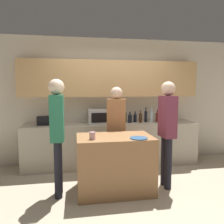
# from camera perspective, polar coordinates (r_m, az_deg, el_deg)

# --- Properties ---
(ground_plane) EXTENTS (14.00, 14.00, 0.00)m
(ground_plane) POSITION_cam_1_polar(r_m,az_deg,el_deg) (3.55, 3.98, -20.97)
(ground_plane) COLOR #BCAD93
(back_wall) EXTENTS (6.40, 0.40, 2.70)m
(back_wall) POSITION_cam_1_polar(r_m,az_deg,el_deg) (4.79, -0.55, 5.16)
(back_wall) COLOR beige
(back_wall) RESTS_ON ground_plane
(back_counter) EXTENTS (3.60, 0.62, 0.89)m
(back_counter) POSITION_cam_1_polar(r_m,az_deg,el_deg) (4.67, -0.01, -8.39)
(back_counter) COLOR #B7AD99
(back_counter) RESTS_ON ground_plane
(kitchen_island) EXTENTS (1.16, 0.73, 0.88)m
(kitchen_island) POSITION_cam_1_polar(r_m,az_deg,el_deg) (3.52, 0.70, -13.35)
(kitchen_island) COLOR #996B42
(kitchen_island) RESTS_ON ground_plane
(microwave) EXTENTS (0.52, 0.39, 0.30)m
(microwave) POSITION_cam_1_polar(r_m,az_deg,el_deg) (4.52, -2.98, -1.18)
(microwave) COLOR #B7BABC
(microwave) RESTS_ON back_counter
(toaster) EXTENTS (0.26, 0.16, 0.18)m
(toaster) POSITION_cam_1_polar(r_m,az_deg,el_deg) (4.54, -17.34, -2.17)
(toaster) COLOR black
(toaster) RESTS_ON back_counter
(potted_plant) EXTENTS (0.14, 0.14, 0.40)m
(potted_plant) POSITION_cam_1_polar(r_m,az_deg,el_deg) (4.94, 15.25, -0.21)
(potted_plant) COLOR silver
(potted_plant) RESTS_ON back_counter
(bottle_0) EXTENTS (0.08, 0.08, 0.29)m
(bottle_0) POSITION_cam_1_polar(r_m,az_deg,el_deg) (4.70, 3.36, -1.36)
(bottle_0) COLOR #194723
(bottle_0) RESTS_ON back_counter
(bottle_1) EXTENTS (0.08, 0.08, 0.23)m
(bottle_1) POSITION_cam_1_polar(r_m,az_deg,el_deg) (4.67, 4.72, -1.74)
(bottle_1) COLOR black
(bottle_1) RESTS_ON back_counter
(bottle_2) EXTENTS (0.07, 0.07, 0.23)m
(bottle_2) POSITION_cam_1_polar(r_m,az_deg,el_deg) (4.76, 6.05, -1.58)
(bottle_2) COLOR black
(bottle_2) RESTS_ON back_counter
(bottle_3) EXTENTS (0.07, 0.07, 0.26)m
(bottle_3) POSITION_cam_1_polar(r_m,az_deg,el_deg) (4.72, 7.46, -1.50)
(bottle_3) COLOR #472814
(bottle_3) RESTS_ON back_counter
(bottle_4) EXTENTS (0.06, 0.06, 0.33)m
(bottle_4) POSITION_cam_1_polar(r_m,az_deg,el_deg) (4.79, 8.81, -1.12)
(bottle_4) COLOR black
(bottle_4) RESTS_ON back_counter
(bottle_5) EXTENTS (0.08, 0.08, 0.31)m
(bottle_5) POSITION_cam_1_polar(r_m,az_deg,el_deg) (4.81, 10.29, -1.20)
(bottle_5) COLOR silver
(bottle_5) RESTS_ON back_counter
(bottle_6) EXTENTS (0.08, 0.08, 0.27)m
(bottle_6) POSITION_cam_1_polar(r_m,az_deg,el_deg) (4.84, 11.75, -1.37)
(bottle_6) COLOR maroon
(bottle_6) RESTS_ON back_counter
(plate_on_island) EXTENTS (0.26, 0.26, 0.01)m
(plate_on_island) POSITION_cam_1_polar(r_m,az_deg,el_deg) (3.25, 7.01, -6.79)
(plate_on_island) COLOR #2D5684
(plate_on_island) RESTS_ON kitchen_island
(cup_0) EXTENTS (0.09, 0.09, 0.11)m
(cup_0) POSITION_cam_1_polar(r_m,az_deg,el_deg) (3.19, -5.15, -6.18)
(cup_0) COLOR #CF9CA5
(cup_0) RESTS_ON kitchen_island
(person_left) EXTENTS (0.37, 0.26, 1.65)m
(person_left) POSITION_cam_1_polar(r_m,az_deg,el_deg) (4.01, 1.17, -3.02)
(person_left) COLOR black
(person_left) RESTS_ON ground_plane
(person_center) EXTENTS (0.23, 0.34, 1.75)m
(person_center) POSITION_cam_1_polar(r_m,az_deg,el_deg) (3.32, -14.10, -3.79)
(person_center) COLOR black
(person_center) RESTS_ON ground_plane
(person_right) EXTENTS (0.23, 0.34, 1.73)m
(person_right) POSITION_cam_1_polar(r_m,az_deg,el_deg) (3.63, 14.22, -3.25)
(person_right) COLOR black
(person_right) RESTS_ON ground_plane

